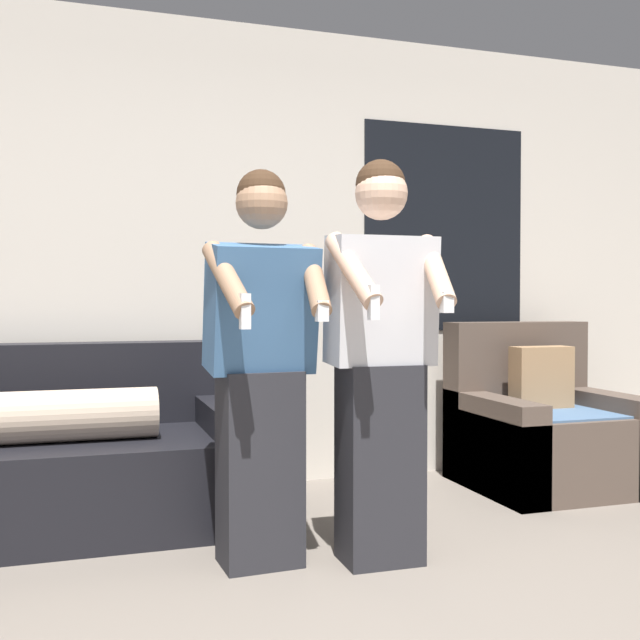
{
  "coord_description": "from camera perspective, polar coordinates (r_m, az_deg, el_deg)",
  "views": [
    {
      "loc": [
        -0.91,
        -1.7,
        1.08
      ],
      "look_at": [
        0.04,
        1.23,
        1.01
      ],
      "focal_mm": 42.0,
      "sensor_mm": 36.0,
      "label": 1
    }
  ],
  "objects": [
    {
      "name": "wall_back",
      "position": [
        4.43,
        -5.87,
        4.91
      ],
      "size": [
        6.87,
        0.07,
        2.7
      ],
      "color": "silver",
      "rests_on": "ground_plane"
    },
    {
      "name": "armchair",
      "position": [
        4.62,
        16.6,
        -8.14
      ],
      "size": [
        0.91,
        0.87,
        0.96
      ],
      "color": "brown",
      "rests_on": "ground_plane"
    },
    {
      "name": "person_right",
      "position": [
        3.1,
        4.66,
        -3.0
      ],
      "size": [
        0.49,
        0.46,
        1.67
      ],
      "color": "#28282D",
      "rests_on": "ground_plane"
    },
    {
      "name": "person_left",
      "position": [
        3.06,
        -4.53,
        -3.63
      ],
      "size": [
        0.49,
        0.5,
        1.62
      ],
      "color": "#28282D",
      "rests_on": "ground_plane"
    },
    {
      "name": "couch",
      "position": [
        3.89,
        -20.78,
        -10.21
      ],
      "size": [
        2.14,
        0.98,
        0.86
      ],
      "color": "black",
      "rests_on": "ground_plane"
    }
  ]
}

